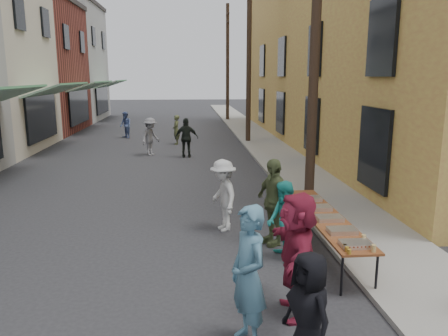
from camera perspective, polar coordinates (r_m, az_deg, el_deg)
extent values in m
plane|color=#28282B|center=(9.00, -11.24, -11.30)|extent=(120.00, 120.00, 0.00)
cube|color=gray|center=(23.81, 4.81, 3.50)|extent=(2.20, 60.00, 0.10)
cube|color=maroon|center=(31.24, -26.09, 11.62)|extent=(8.00, 8.00, 8.00)
cube|color=gray|center=(38.83, -21.89, 12.53)|extent=(8.00, 8.00, 9.00)
cube|color=#BA7F42|center=(24.44, 20.18, 14.69)|extent=(10.00, 28.00, 10.00)
cylinder|color=#2D2116|center=(11.73, 11.86, 16.49)|extent=(0.26, 0.26, 9.00)
cylinder|color=#2D2116|center=(23.47, 3.27, 14.30)|extent=(0.26, 0.26, 9.00)
cylinder|color=#2D2116|center=(35.39, 0.47, 13.50)|extent=(0.26, 0.26, 9.00)
cube|color=brown|center=(9.12, 13.00, -6.17)|extent=(0.70, 4.00, 0.04)
cylinder|color=black|center=(7.51, 15.15, -13.38)|extent=(0.04, 0.04, 0.71)
cylinder|color=black|center=(7.72, 19.30, -12.93)|extent=(0.04, 0.04, 0.71)
cylinder|color=black|center=(10.88, 8.45, -5.09)|extent=(0.04, 0.04, 0.71)
cylinder|color=black|center=(11.03, 11.39, -4.97)|extent=(0.04, 0.04, 0.71)
cube|color=maroon|center=(7.64, 16.81, -9.49)|extent=(0.50, 0.33, 0.08)
cube|color=#B2B2B7|center=(8.21, 15.15, -7.89)|extent=(0.50, 0.33, 0.08)
cube|color=tan|center=(8.83, 13.61, -6.39)|extent=(0.50, 0.33, 0.08)
cube|color=#B2B2B7|center=(9.47, 12.28, -5.09)|extent=(0.50, 0.33, 0.08)
cube|color=tan|center=(10.11, 11.13, -3.94)|extent=(0.50, 0.33, 0.08)
cylinder|color=#A57F26|center=(7.30, 16.04, -10.46)|extent=(0.07, 0.07, 0.08)
cylinder|color=#A57F26|center=(7.39, 15.77, -10.17)|extent=(0.07, 0.07, 0.08)
cylinder|color=#A57F26|center=(7.48, 15.50, -9.89)|extent=(0.07, 0.07, 0.08)
cylinder|color=tan|center=(7.50, 18.97, -9.90)|extent=(0.08, 0.08, 0.12)
imported|color=black|center=(5.51, 10.98, -18.22)|extent=(0.73, 0.88, 1.53)
imported|color=teal|center=(5.86, 3.20, -13.95)|extent=(0.66, 0.81, 1.92)
imported|color=teal|center=(8.52, 7.82, -6.91)|extent=(0.68, 0.83, 1.56)
imported|color=silver|center=(10.02, -0.11, -3.59)|extent=(0.89, 1.20, 1.67)
imported|color=#58663B|center=(9.24, 6.43, -4.41)|extent=(0.83, 1.18, 1.85)
imported|color=maroon|center=(6.61, 9.47, -11.07)|extent=(0.72, 1.80, 1.90)
imported|color=slate|center=(19.94, -9.59, 4.05)|extent=(1.14, 1.26, 1.69)
imported|color=black|center=(19.20, -4.92, 3.94)|extent=(1.04, 0.48, 1.74)
imported|color=#4F5732|center=(23.02, -6.26, 4.99)|extent=(0.38, 0.57, 1.54)
imported|color=#546AA3|center=(25.84, -12.73, 5.50)|extent=(0.90, 0.94, 1.52)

